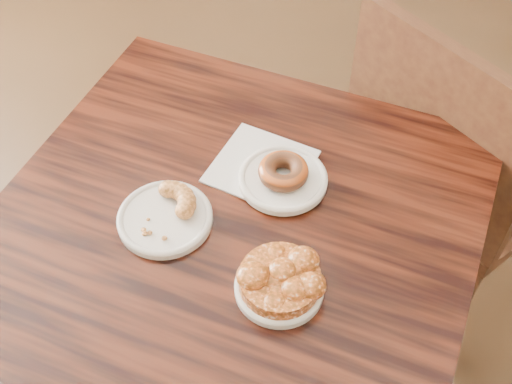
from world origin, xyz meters
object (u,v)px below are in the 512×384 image
Objects in this scene: cafe_table at (235,331)px; cruller_fragment at (164,211)px; chair_far at (471,164)px; glazed_donut at (283,171)px; apple_fritter at (280,278)px.

cruller_fragment is (-0.10, -0.05, 0.40)m from cafe_table.
cruller_fragment is at bearing -163.76° from cafe_table.
glazed_donut is at bearing 85.54° from chair_far.
apple_fritter is (0.14, -0.05, 0.41)m from cafe_table.
apple_fritter is 1.57× the size of cruller_fragment.
glazed_donut is (-0.21, -0.54, 0.33)m from chair_far.
apple_fritter is at bearing 0.19° from cruller_fragment.
cafe_table is at bearing -98.25° from glazed_donut.
glazed_donut is at bearing 58.34° from cruller_fragment.
cruller_fragment is at bearing -121.66° from glazed_donut.
chair_far is 0.81m from apple_fritter.
apple_fritter is (-0.09, -0.73, 0.33)m from chair_far.
apple_fritter is at bearing -34.05° from cafe_table.
glazed_donut is 0.52× the size of apple_fritter.
cruller_fragment is (-0.24, -0.00, -0.01)m from apple_fritter.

